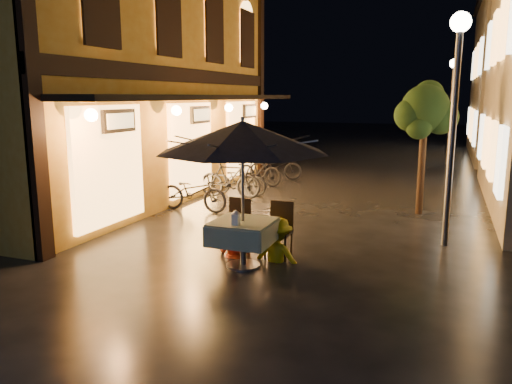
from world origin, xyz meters
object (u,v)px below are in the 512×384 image
at_px(table_lantern, 236,217).
at_px(person_orange, 235,215).
at_px(bicycle_0, 193,192).
at_px(cafe_table, 243,232).
at_px(patio_umbrella, 242,137).
at_px(streetlamp_near, 456,88).
at_px(person_yellow, 278,219).

distance_m(table_lantern, person_orange, 0.94).
bearing_deg(bicycle_0, cafe_table, -139.29).
bearing_deg(bicycle_0, patio_umbrella, -139.29).
height_order(cafe_table, patio_umbrella, patio_umbrella).
bearing_deg(streetlamp_near, cafe_table, -141.40).
height_order(table_lantern, person_orange, person_orange).
relative_size(table_lantern, bicycle_0, 0.14).
height_order(cafe_table, person_orange, person_orange).
bearing_deg(person_yellow, cafe_table, 54.33).
xyz_separation_m(person_orange, bicycle_0, (-2.30, 2.78, -0.25)).
bearing_deg(cafe_table, person_orange, 124.48).
distance_m(patio_umbrella, bicycle_0, 4.59).
bearing_deg(table_lantern, cafe_table, 90.00).
distance_m(cafe_table, person_orange, 0.68).
height_order(patio_umbrella, bicycle_0, patio_umbrella).
distance_m(streetlamp_near, cafe_table, 4.61).
relative_size(patio_umbrella, table_lantern, 11.17).
relative_size(person_orange, bicycle_0, 0.80).
bearing_deg(bicycle_0, person_orange, -138.48).
bearing_deg(table_lantern, person_orange, 114.19).
bearing_deg(cafe_table, streetlamp_near, 38.60).
height_order(person_yellow, bicycle_0, person_yellow).
height_order(streetlamp_near, person_yellow, streetlamp_near).
bearing_deg(cafe_table, table_lantern, -90.00).
distance_m(patio_umbrella, person_orange, 1.58).
bearing_deg(patio_umbrella, person_yellow, 50.59).
xyz_separation_m(cafe_table, bicycle_0, (-2.68, 3.33, -0.11)).
bearing_deg(patio_umbrella, person_orange, 124.48).
bearing_deg(table_lantern, person_yellow, 62.23).
distance_m(patio_umbrella, person_yellow, 1.57).
bearing_deg(person_orange, patio_umbrella, 131.00).
xyz_separation_m(cafe_table, person_yellow, (0.43, 0.52, 0.14)).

